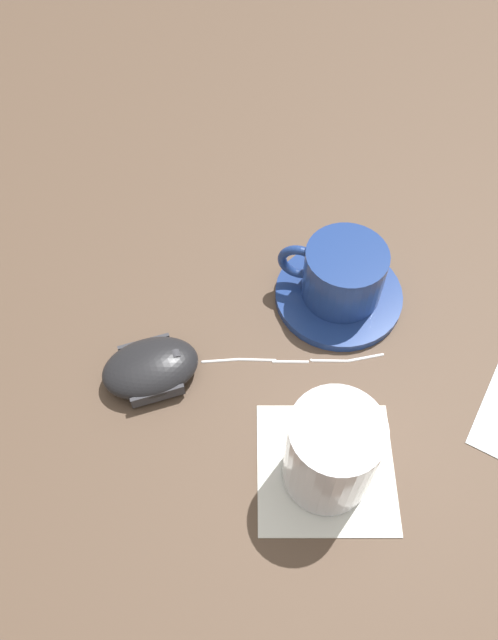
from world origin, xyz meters
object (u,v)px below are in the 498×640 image
(coffee_cup, at_px, (342,273))
(computer_mouse, at_px, (151,368))
(saucer, at_px, (338,295))
(drinking_glass, at_px, (331,453))

(coffee_cup, bearing_deg, computer_mouse, 178.93)
(saucer, distance_m, coffee_cup, 0.04)
(coffee_cup, height_order, computer_mouse, coffee_cup)
(saucer, distance_m, computer_mouse, 0.22)
(coffee_cup, bearing_deg, saucer, -101.40)
(computer_mouse, bearing_deg, drinking_glass, -59.39)
(saucer, xyz_separation_m, drinking_glass, (-0.12, -0.17, 0.05))
(computer_mouse, distance_m, drinking_glass, 0.20)
(saucer, bearing_deg, coffee_cup, 78.60)
(saucer, distance_m, drinking_glass, 0.21)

